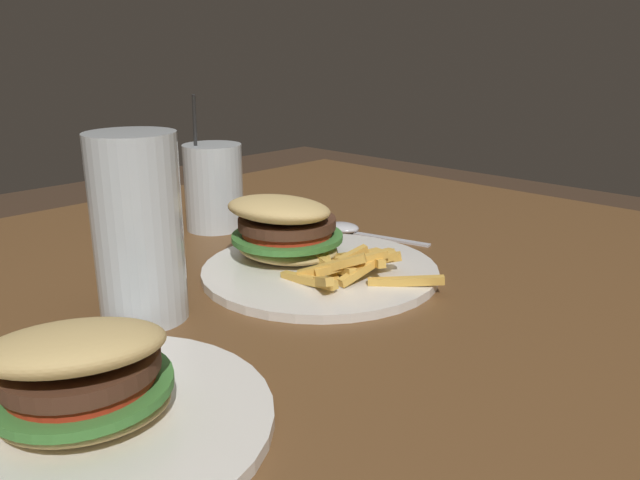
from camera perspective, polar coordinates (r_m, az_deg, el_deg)
dining_table at (r=0.66m, az=-2.80°, el=-15.61°), size 1.20×1.38×0.70m
meal_plate_near at (r=0.74m, az=-1.73°, el=-0.54°), size 0.28×0.28×0.09m
beer_glass at (r=0.62m, az=-16.29°, el=0.71°), size 0.08×0.08×0.18m
juice_glass at (r=0.92m, az=-9.68°, el=4.46°), size 0.08×0.08×0.19m
spoon at (r=0.89m, az=2.52°, el=1.03°), size 0.16×0.06×0.01m
meal_plate_far at (r=0.47m, az=-20.84°, el=-13.18°), size 0.26×0.26×0.09m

